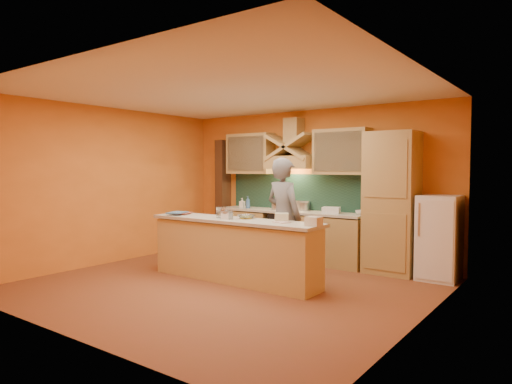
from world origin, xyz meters
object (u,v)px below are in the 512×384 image
Objects in this scene: person at (284,218)px; mixing_bowl at (246,217)px; stove at (289,235)px; kitchen_scale at (226,216)px; fridge at (439,238)px.

mixing_bowl is (-0.36, -0.50, 0.04)m from person.
stove is 3.61× the size of mixing_bowl.
person reaches higher than mixing_bowl.
person reaches higher than kitchen_scale.
fridge is 2.39m from person.
stove is 1.87m from mixing_bowl.
fridge reaches higher than stove.
person reaches higher than fridge.
person is (0.68, -1.26, 0.49)m from stove.
stove is at bearing -48.55° from person.
kitchen_scale is (-0.53, -0.77, 0.06)m from person.
person is 0.62m from mixing_bowl.
fridge is at bearing 22.25° from kitchen_scale.
mixing_bowl reaches higher than stove.
kitchen_scale is at bearing -123.89° from mixing_bowl.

